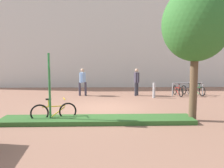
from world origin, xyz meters
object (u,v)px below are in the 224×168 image
Objects in this scene: bollard_steel at (154,90)px; person_shirt_white at (83,80)px; parking_sign_post at (49,78)px; tree_sidewalk at (196,25)px; bike_rack_cluster at (188,90)px; bike_at_sign at (54,112)px; person_suited_dark at (137,80)px.

person_shirt_white reaches higher than bollard_steel.
bollard_steel is (4.92, 5.21, -1.18)m from parking_sign_post.
tree_sidewalk is 5.58m from parking_sign_post.
bollard_steel is at bearing 46.64° from parking_sign_post.
bollard_steel is at bearing -12.45° from person_shirt_white.
bike_rack_cluster is 6.71m from person_shirt_white.
bike_rack_cluster is 1.22× the size of person_shirt_white.
bollard_steel is (4.83, 5.01, 0.10)m from bike_at_sign.
bollard_steel is at bearing 46.09° from bike_at_sign.
bollard_steel is 4.47m from person_shirt_white.
parking_sign_post is 7.26m from bollard_steel.
bollard_steel is at bearing 93.74° from tree_sidewalk.
person_shirt_white reaches higher than bike_rack_cluster.
bike_at_sign is 0.95× the size of person_shirt_white.
bike_at_sign is at bearing -94.69° from person_shirt_white.
tree_sidewalk is 5.42× the size of bollard_steel.
person_suited_dark and person_shirt_white have the same top height.
person_shirt_white is (0.58, 6.16, -0.65)m from parking_sign_post.
bike_at_sign is 6.02m from person_shirt_white.
person_suited_dark is 1.00× the size of person_shirt_white.
bike_at_sign is 9.24m from bike_rack_cluster.
bike_at_sign is at bearing 64.93° from parking_sign_post.
parking_sign_post reaches higher than bike_rack_cluster.
parking_sign_post reaches higher than person_suited_dark.
tree_sidewalk is at bearing -108.61° from bike_rack_cluster.
parking_sign_post is 1.54× the size of bike_at_sign.
tree_sidewalk reaches higher than person_shirt_white.
bollard_steel is (-2.34, -0.81, 0.10)m from bike_rack_cluster.
bike_at_sign is 0.95× the size of person_suited_dark.
person_suited_dark is at bearing -1.67° from person_shirt_white.
bike_at_sign is 0.78× the size of bike_rack_cluster.
tree_sidewalk is at bearing -78.10° from person_suited_dark.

